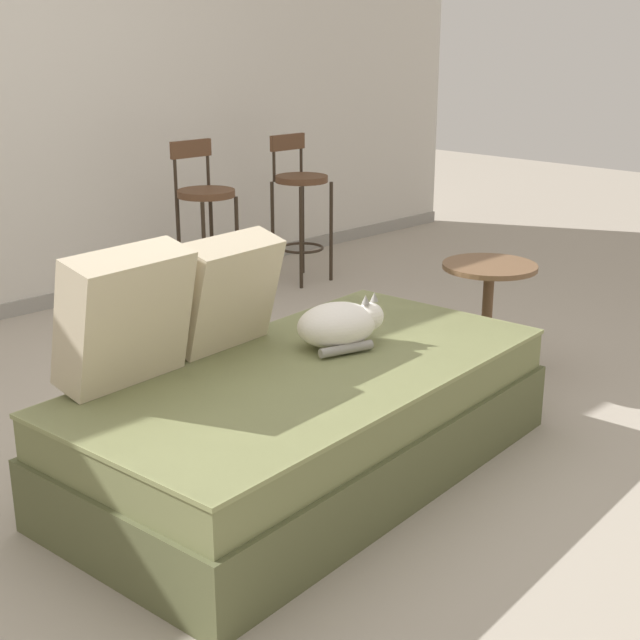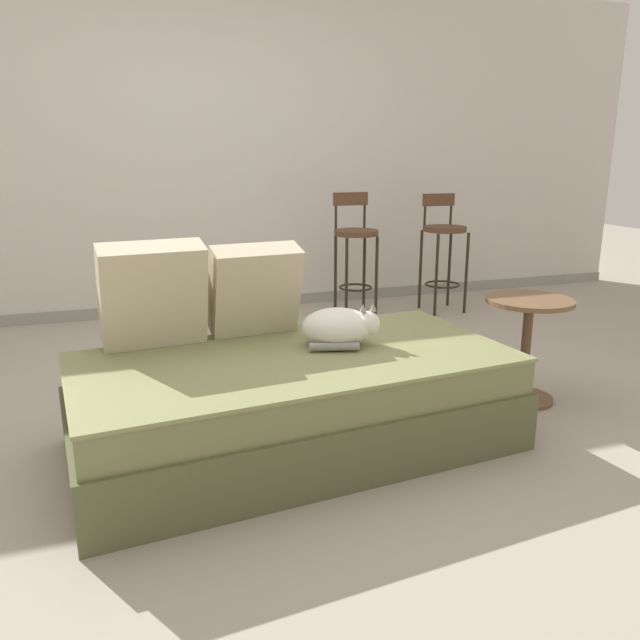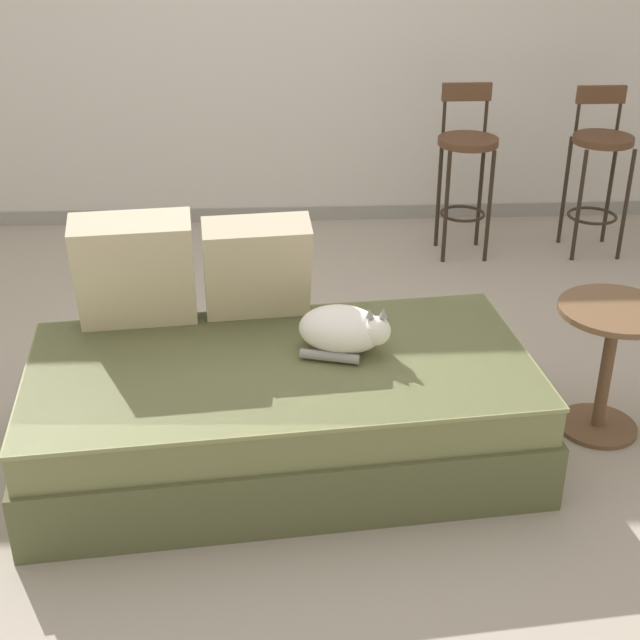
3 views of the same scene
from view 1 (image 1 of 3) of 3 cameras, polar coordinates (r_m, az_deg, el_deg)
The scene contains 8 objects.
ground_plane at distance 3.67m, azimuth -5.01°, elevation -7.56°, with size 16.00×16.00×0.00m, color #A89E8E.
couch at distance 3.31m, azimuth -0.64°, elevation -6.35°, with size 1.97×1.14×0.42m.
throw_pillow_corner at distance 3.07m, azimuth -12.38°, elevation 0.19°, with size 0.48×0.30×0.48m.
throw_pillow_middle at distance 3.37m, azimuth -6.08°, elevation 1.78°, with size 0.44×0.30×0.44m.
cat at distance 3.41m, azimuth 1.29°, elevation -0.29°, with size 0.37×0.32×0.20m.
bar_stool_near_window at distance 5.34m, azimuth -7.37°, elevation 7.03°, with size 0.34×0.34×0.97m.
bar_stool_by_doorway at distance 5.83m, azimuth -1.29°, elevation 7.91°, with size 0.34×0.34×0.95m.
side_table at distance 4.26m, azimuth 10.68°, elevation 1.04°, with size 0.44×0.44×0.55m.
Camera 1 is at (-2.09, -2.57, 1.57)m, focal length 50.00 mm.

